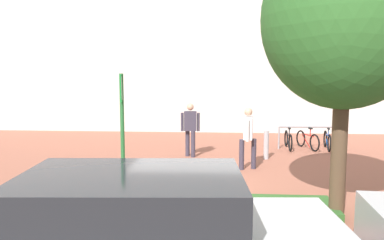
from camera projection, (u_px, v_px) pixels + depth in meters
The scene contains 10 objects.
ground_plane at pixel (189, 183), 9.15m from camera, with size 60.00×60.00×0.00m, color #9E5B47.
building_facade at pixel (204, 23), 17.32m from camera, with size 28.00×1.20×10.00m, color silver.
planter_strip at pixel (154, 204), 7.40m from camera, with size 7.00×1.10×0.16m, color #336028.
tree_sidewalk at pixel (345, 19), 6.57m from camera, with size 2.94×2.94×5.23m.
parking_sign_post at pixel (122, 122), 7.25m from camera, with size 0.09×0.36×2.64m.
bike_at_sign at pixel (124, 188), 7.55m from camera, with size 1.62×0.60×0.86m.
bike_rack_cluster at pixel (308, 139), 13.34m from camera, with size 2.11×1.56×0.83m.
bollard_steel at pixel (266, 145), 11.72m from camera, with size 0.16×0.16×0.90m, color #ADADB2.
person_suited_dark at pixel (190, 126), 12.02m from camera, with size 0.61×0.31×1.72m.
person_shirt_blue at pixel (248, 134), 10.38m from camera, with size 0.49×0.61×1.72m.
Camera 1 is at (0.71, -8.88, 2.60)m, focal length 35.09 mm.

